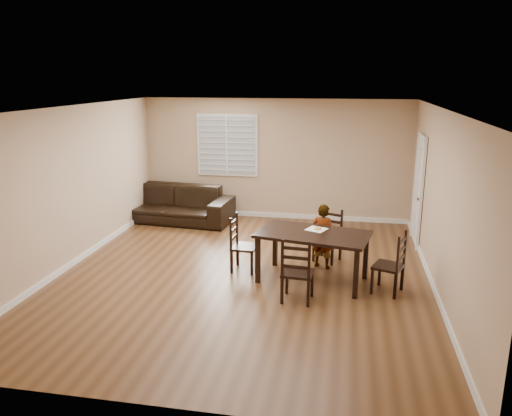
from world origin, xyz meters
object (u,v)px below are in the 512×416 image
(dining_table, at_px, (313,238))
(chair_far, at_px, (296,275))
(chair_left, at_px, (238,245))
(child, at_px, (323,236))
(chair_right, at_px, (396,266))
(chair_near, at_px, (330,236))
(sofa, at_px, (171,204))
(donut, at_px, (318,228))

(dining_table, bearing_deg, chair_far, -89.08)
(dining_table, relative_size, chair_left, 1.96)
(dining_table, bearing_deg, child, 90.00)
(chair_right, xyz_separation_m, child, (-1.13, 0.88, 0.12))
(chair_near, height_order, chair_far, chair_far)
(chair_right, distance_m, child, 1.44)
(chair_near, xyz_separation_m, chair_left, (-1.50, -0.80, 0.01))
(dining_table, distance_m, chair_far, 0.94)
(chair_far, distance_m, sofa, 4.92)
(donut, xyz_separation_m, sofa, (-3.44, 2.66, -0.43))
(chair_left, bearing_deg, chair_near, -58.72)
(donut, bearing_deg, dining_table, -107.98)
(chair_near, relative_size, donut, 8.11)
(child, xyz_separation_m, sofa, (-3.50, 2.24, -0.16))
(chair_far, distance_m, child, 1.52)
(dining_table, height_order, chair_left, chair_left)
(chair_right, height_order, sofa, chair_right)
(chair_near, distance_m, sofa, 4.04)
(chair_near, bearing_deg, chair_left, -128.83)
(chair_far, height_order, donut, chair_far)
(donut, bearing_deg, chair_near, 78.30)
(chair_far, xyz_separation_m, sofa, (-3.21, 3.72, -0.04))
(chair_far, bearing_deg, donut, -97.38)
(donut, height_order, sofa, donut)
(sofa, bearing_deg, chair_near, -21.66)
(child, relative_size, donut, 9.85)
(dining_table, relative_size, chair_near, 2.03)
(dining_table, height_order, chair_near, chair_near)
(child, height_order, sofa, child)
(chair_far, bearing_deg, dining_table, -96.09)
(sofa, bearing_deg, dining_table, -35.28)
(chair_near, bearing_deg, donut, -78.56)
(chair_far, bearing_deg, chair_right, -152.44)
(dining_table, xyz_separation_m, chair_near, (0.24, 1.04, -0.30))
(dining_table, distance_m, donut, 0.22)
(chair_far, relative_size, donut, 8.62)
(dining_table, distance_m, chair_left, 1.32)
(chair_left, xyz_separation_m, chair_right, (2.52, -0.52, 0.01))
(chair_left, relative_size, sofa, 0.35)
(child, relative_size, sofa, 0.41)
(child, bearing_deg, dining_table, 98.20)
(sofa, bearing_deg, chair_far, -44.43)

